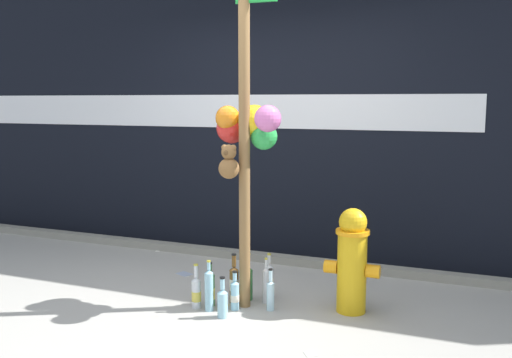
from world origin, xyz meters
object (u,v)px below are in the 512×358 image
Objects in this scene: bottle_1 at (234,283)px; bottle_9 at (266,284)px; bottle_8 at (269,281)px; memorial_post at (246,108)px; bottle_2 at (223,302)px; bottle_6 at (196,292)px; fire_hydrant at (352,260)px; bottle_0 at (210,289)px; bottle_4 at (270,294)px; bottle_7 at (210,289)px; bottle_3 at (248,281)px; bottle_5 at (235,294)px.

bottle_1 is 1.09× the size of bottle_9.
bottle_1 reaches higher than bottle_8.
memorial_post is 1.46m from bottle_2.
memorial_post reaches higher than bottle_6.
bottle_2 is 0.55m from bottle_8.
fire_hydrant is at bearing 6.19° from bottle_9.
bottle_0 and bottle_6 have the same top height.
bottle_4 is (-0.58, -0.21, -0.27)m from fire_hydrant.
bottle_7 is at bearing -159.06° from fire_hydrant.
bottle_7 is at bearing -137.52° from bottle_9.
bottle_6 is 0.13m from bottle_7.
fire_hydrant reaches higher than bottle_3.
bottle_9 is at bearing 29.29° from bottle_0.
bottle_1 is 0.31m from bottle_6.
bottle_6 is (-1.13, -0.37, -0.28)m from fire_hydrant.
bottle_0 is 0.87× the size of bottle_1.
bottle_7 is at bearing -151.83° from bottle_5.
bottle_7 is 0.47m from bottle_9.
bottle_5 is (-0.26, -0.09, -0.01)m from bottle_4.
fire_hydrant is 2.44× the size of bottle_4.
bottle_5 is (0.21, -0.01, -0.01)m from bottle_0.
bottle_5 is (0.02, 0.18, -0.00)m from bottle_2.
bottle_8 reaches higher than bottle_6.
fire_hydrant is 2.00× the size of bottle_1.
bottle_4 is 0.94× the size of bottle_6.
bottle_2 reaches higher than bottle_5.
bottle_7 is at bearing -118.45° from bottle_3.
fire_hydrant is 0.72m from bottle_9.
bottle_9 is at bearing 123.03° from bottle_4.
bottle_8 is (0.45, 0.41, 0.02)m from bottle_6.
bottle_1 is 0.13m from bottle_3.
fire_hydrant reaches higher than bottle_7.
bottle_8 is at bearing 65.19° from bottle_5.
bottle_6 is at bearing -165.57° from bottle_5.
bottle_0 reaches higher than bottle_4.
bottle_4 is 0.16m from bottle_9.
bottle_4 is (0.33, -0.04, -0.03)m from bottle_1.
bottle_6 reaches higher than bottle_4.
bottle_7 is at bearing -65.50° from bottle_0.
bottle_9 is at bearing 20.14° from bottle_1.
bottle_1 is at bearing 98.25° from bottle_2.
memorial_post is 8.32× the size of bottle_4.
memorial_post is at bearing 48.96° from bottle_7.
bottle_8 reaches higher than bottle_4.
bottle_7 is (-0.18, -0.33, 0.01)m from bottle_3.
bottle_2 is 0.45m from bottle_9.
bottle_0 is 0.11m from bottle_6.
bottle_3 is at bearing 148.88° from bottle_4.
bottle_8 is at bearing 98.45° from bottle_9.
bottle_7 is (0.12, -0.02, 0.04)m from bottle_6.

